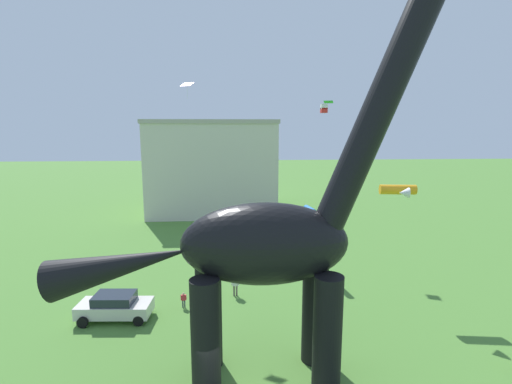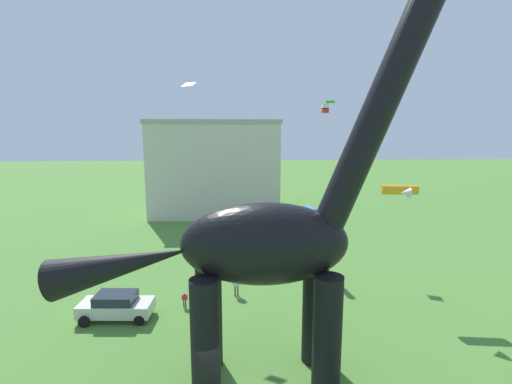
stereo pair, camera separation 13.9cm
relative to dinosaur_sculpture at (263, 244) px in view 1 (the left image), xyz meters
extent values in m
cylinder|color=black|center=(2.59, 1.16, -3.67)|extent=(1.21, 1.21, 5.24)
cylinder|color=black|center=(2.59, -1.16, -3.67)|extent=(1.21, 1.21, 5.24)
cylinder|color=black|center=(-2.42, 1.16, -3.67)|extent=(1.21, 1.21, 5.24)
cylinder|color=black|center=(-2.42, -1.16, -3.67)|extent=(1.21, 1.21, 5.24)
ellipsoid|color=black|center=(0.08, 0.00, 0.00)|extent=(7.16, 3.09, 3.53)
cylinder|color=black|center=(4.73, 0.00, 5.65)|extent=(5.15, 1.32, 10.20)
cone|color=black|center=(-5.92, 0.00, -0.81)|extent=(6.30, 1.76, 2.99)
cube|color=silver|center=(-8.22, 5.86, -5.62)|extent=(4.31, 2.05, 0.72)
cube|color=#232B35|center=(-8.22, 5.86, -5.00)|extent=(2.36, 1.71, 0.52)
cylinder|color=black|center=(-6.66, 6.75, -5.98)|extent=(0.63, 0.26, 0.62)
cylinder|color=black|center=(-6.66, 4.97, -5.98)|extent=(0.63, 0.26, 0.62)
cylinder|color=black|center=(-9.77, 6.75, -5.98)|extent=(0.63, 0.26, 0.62)
cylinder|color=black|center=(-9.77, 4.97, -5.98)|extent=(0.63, 0.26, 0.62)
cylinder|color=#2D3347|center=(-4.43, 7.02, -6.05)|extent=(0.08, 0.08, 0.49)
cylinder|color=#2D3347|center=(-4.31, 7.02, -6.05)|extent=(0.08, 0.08, 0.49)
cube|color=#D1333D|center=(-4.37, 7.02, -5.63)|extent=(0.26, 0.16, 0.34)
sphere|color=tan|center=(-4.37, 7.02, -5.39)|extent=(0.15, 0.15, 0.15)
cylinder|color=#D1333D|center=(-4.52, 7.02, -5.62)|extent=(0.06, 0.06, 0.33)
cylinder|color=#D1333D|center=(-4.21, 7.02, -5.62)|extent=(0.06, 0.06, 0.33)
cylinder|color=#6B6056|center=(-1.19, 8.45, -5.93)|extent=(0.12, 0.12, 0.73)
cylinder|color=#6B6056|center=(-1.01, 8.45, -5.93)|extent=(0.12, 0.12, 0.73)
cube|color=silver|center=(-1.10, 8.45, -5.31)|extent=(0.39, 0.24, 0.52)
sphere|color=tan|center=(-1.10, 8.45, -4.93)|extent=(0.23, 0.23, 0.23)
cylinder|color=silver|center=(-1.33, 8.45, -5.28)|extent=(0.10, 0.10, 0.49)
cylinder|color=silver|center=(-0.88, 8.45, -5.28)|extent=(0.10, 0.10, 0.49)
cylinder|color=#287AE5|center=(4.74, 12.56, -1.38)|extent=(0.73, 1.75, 0.47)
cone|color=#287AE5|center=(3.82, 12.42, -1.38)|extent=(0.56, 0.49, 0.50)
cube|color=white|center=(4.23, 7.11, 6.11)|extent=(0.37, 0.37, 0.29)
cube|color=red|center=(4.23, 7.11, 5.88)|extent=(0.37, 0.37, 0.29)
cube|color=pink|center=(-4.24, 11.61, 7.82)|extent=(1.02, 0.91, 0.30)
cylinder|color=white|center=(-4.24, 11.61, 7.27)|extent=(0.01, 0.01, 0.84)
cylinder|color=orange|center=(9.55, 8.15, 0.89)|extent=(2.36, 0.95, 0.64)
cone|color=white|center=(9.38, 6.90, 0.89)|extent=(0.66, 0.75, 0.67)
cube|color=green|center=(7.49, 18.53, 7.16)|extent=(0.99, 0.87, 0.21)
cube|color=beige|center=(-3.65, 35.94, -0.45)|extent=(16.20, 13.18, 11.68)
cube|color=#ABA396|center=(-3.65, 35.94, 5.64)|extent=(16.52, 13.45, 0.50)
camera|label=1|loc=(-1.35, -15.18, 4.82)|focal=26.20mm
camera|label=2|loc=(-1.21, -15.19, 4.82)|focal=26.20mm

